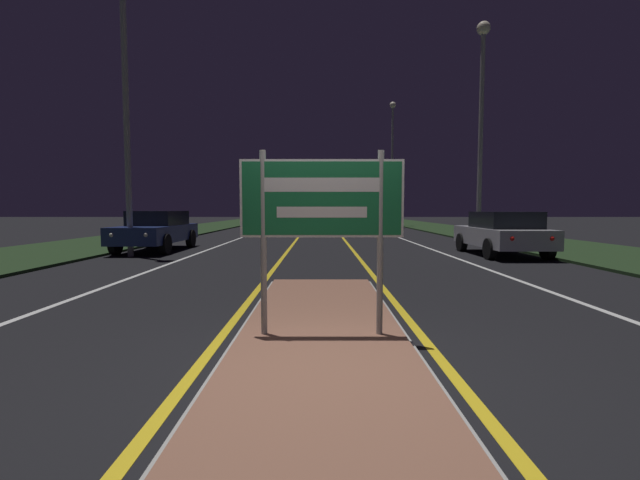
% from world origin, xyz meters
% --- Properties ---
extents(ground_plane, '(160.00, 160.00, 0.00)m').
position_xyz_m(ground_plane, '(0.00, 0.00, 0.00)').
color(ground_plane, black).
extents(median_island, '(2.00, 7.63, 0.10)m').
position_xyz_m(median_island, '(0.00, 0.76, 0.04)').
color(median_island, '#999993').
rests_on(median_island, ground_plane).
extents(verge_left, '(5.00, 100.00, 0.08)m').
position_xyz_m(verge_left, '(-9.50, 20.00, 0.04)').
color(verge_left, '#1E3319').
rests_on(verge_left, ground_plane).
extents(verge_right, '(5.00, 100.00, 0.08)m').
position_xyz_m(verge_right, '(9.50, 20.00, 0.04)').
color(verge_right, '#1E3319').
rests_on(verge_right, ground_plane).
extents(centre_line_yellow_left, '(0.12, 70.00, 0.01)m').
position_xyz_m(centre_line_yellow_left, '(-1.19, 25.00, 0.00)').
color(centre_line_yellow_left, gold).
rests_on(centre_line_yellow_left, ground_plane).
extents(centre_line_yellow_right, '(0.12, 70.00, 0.01)m').
position_xyz_m(centre_line_yellow_right, '(1.19, 25.00, 0.00)').
color(centre_line_yellow_right, gold).
rests_on(centre_line_yellow_right, ground_plane).
extents(lane_line_white_left, '(0.12, 70.00, 0.01)m').
position_xyz_m(lane_line_white_left, '(-4.20, 25.00, 0.00)').
color(lane_line_white_left, silver).
rests_on(lane_line_white_left, ground_plane).
extents(lane_line_white_right, '(0.12, 70.00, 0.01)m').
position_xyz_m(lane_line_white_right, '(4.20, 25.00, 0.00)').
color(lane_line_white_right, silver).
rests_on(lane_line_white_right, ground_plane).
extents(edge_line_white_left, '(0.10, 70.00, 0.01)m').
position_xyz_m(edge_line_white_left, '(-7.20, 25.00, 0.00)').
color(edge_line_white_left, silver).
rests_on(edge_line_white_left, ground_plane).
extents(edge_line_white_right, '(0.10, 70.00, 0.01)m').
position_xyz_m(edge_line_white_right, '(7.20, 25.00, 0.00)').
color(edge_line_white_right, silver).
rests_on(edge_line_white_right, ground_plane).
extents(highway_sign, '(1.82, 0.07, 2.06)m').
position_xyz_m(highway_sign, '(0.00, 0.76, 1.53)').
color(highway_sign, '#9E9E99').
rests_on(highway_sign, median_island).
extents(streetlight_left_near, '(0.54, 0.54, 11.01)m').
position_xyz_m(streetlight_left_near, '(-6.11, 9.64, 7.02)').
color(streetlight_left_near, '#9E9E99').
rests_on(streetlight_left_near, ground_plane).
extents(streetlight_right_near, '(0.54, 0.54, 9.02)m').
position_xyz_m(streetlight_right_near, '(6.53, 13.65, 5.88)').
color(streetlight_right_near, '#9E9E99').
rests_on(streetlight_right_near, ground_plane).
extents(streetlight_right_far, '(0.55, 0.55, 10.85)m').
position_xyz_m(streetlight_right_far, '(6.32, 33.93, 6.98)').
color(streetlight_right_far, '#9E9E99').
rests_on(streetlight_right_far, ground_plane).
extents(car_receding_0, '(1.95, 4.19, 1.43)m').
position_xyz_m(car_receding_0, '(5.94, 9.96, 0.75)').
color(car_receding_0, '#B7B7BC').
rests_on(car_receding_0, ground_plane).
extents(car_receding_1, '(2.01, 4.60, 1.31)m').
position_xyz_m(car_receding_1, '(2.80, 23.56, 0.70)').
color(car_receding_1, black).
rests_on(car_receding_1, ground_plane).
extents(car_receding_2, '(1.93, 4.09, 1.48)m').
position_xyz_m(car_receding_2, '(5.61, 31.49, 0.77)').
color(car_receding_2, navy).
rests_on(car_receding_2, ground_plane).
extents(car_receding_3, '(2.01, 4.64, 1.42)m').
position_xyz_m(car_receding_3, '(2.87, 40.25, 0.75)').
color(car_receding_3, navy).
rests_on(car_receding_3, ground_plane).
extents(car_approaching_0, '(1.88, 4.58, 1.45)m').
position_xyz_m(car_approaching_0, '(-5.99, 11.60, 0.77)').
color(car_approaching_0, navy).
rests_on(car_approaching_0, ground_plane).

